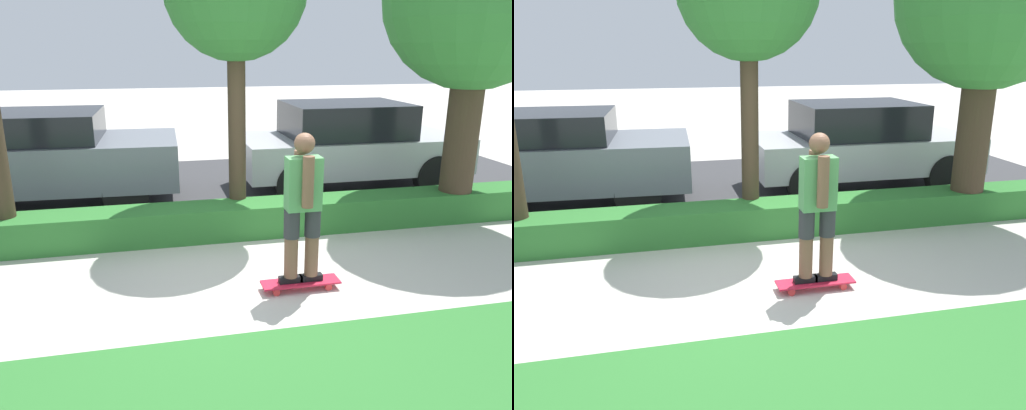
% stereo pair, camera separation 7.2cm
% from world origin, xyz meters
% --- Properties ---
extents(ground_plane, '(60.00, 60.00, 0.00)m').
position_xyz_m(ground_plane, '(0.00, 0.00, 0.00)').
color(ground_plane, '#BCB7AD').
extents(street_asphalt, '(14.16, 5.00, 0.01)m').
position_xyz_m(street_asphalt, '(0.00, 4.20, 0.00)').
color(street_asphalt, '#38383A').
rests_on(street_asphalt, ground_plane).
extents(hedge_row, '(14.16, 0.60, 0.47)m').
position_xyz_m(hedge_row, '(0.00, 1.60, 0.23)').
color(hedge_row, '#2D702D').
rests_on(hedge_row, ground_plane).
extents(skateboard, '(0.88, 0.24, 0.10)m').
position_xyz_m(skateboard, '(0.54, -0.24, 0.08)').
color(skateboard, red).
rests_on(skateboard, ground_plane).
extents(skater_person, '(0.49, 0.43, 1.66)m').
position_xyz_m(skater_person, '(0.54, -0.24, 0.98)').
color(skater_person, black).
rests_on(skater_person, skateboard).
extents(parked_car_front, '(4.67, 2.08, 1.59)m').
position_xyz_m(parked_car_front, '(-2.87, 3.71, 0.85)').
color(parked_car_front, slate).
rests_on(parked_car_front, ground_plane).
extents(parked_car_middle, '(4.18, 1.99, 1.62)m').
position_xyz_m(parked_car_middle, '(2.67, 3.68, 0.85)').
color(parked_car_middle, '#B7B7BC').
rests_on(parked_car_middle, ground_plane).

